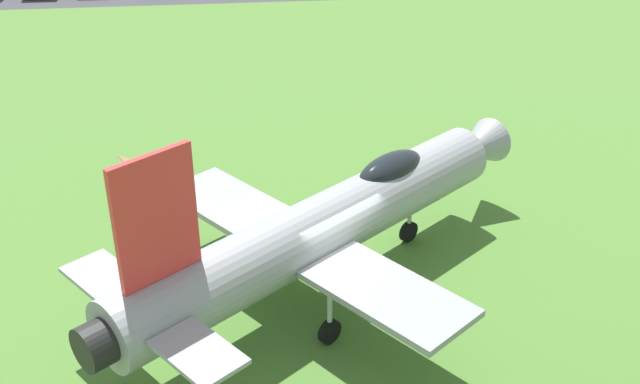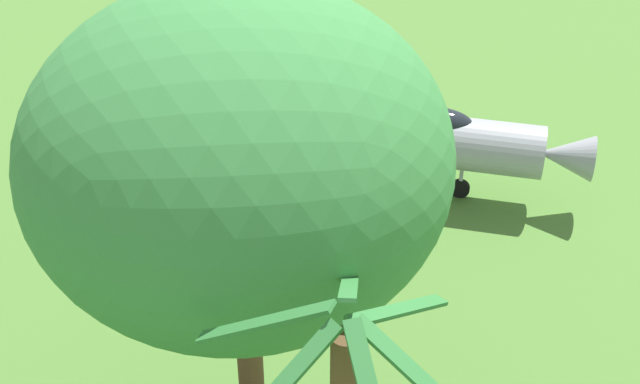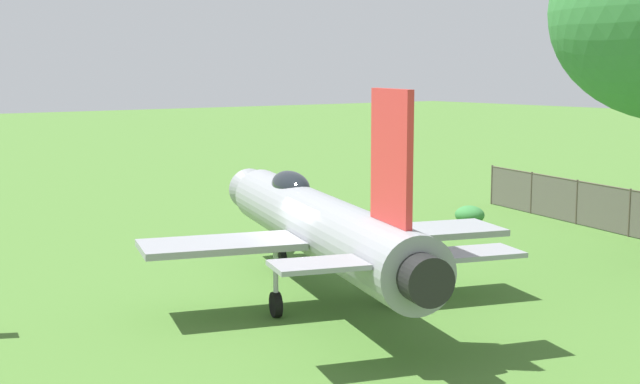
# 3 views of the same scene
# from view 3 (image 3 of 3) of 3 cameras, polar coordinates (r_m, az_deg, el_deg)

# --- Properties ---
(ground_plane) EXTENTS (200.00, 200.00, 0.00)m
(ground_plane) POSITION_cam_3_polar(r_m,az_deg,el_deg) (22.37, 0.01, -6.99)
(ground_plane) COLOR #47722D
(display_jet) EXTENTS (9.20, 13.21, 5.40)m
(display_jet) POSITION_cam_3_polar(r_m,az_deg,el_deg) (22.28, -0.29, -1.92)
(display_jet) COLOR gray
(display_jet) RESTS_ON ground_plane
(shrub_near_fence) EXTENTS (1.07, 1.15, 0.69)m
(shrub_near_fence) POSITION_cam_3_polar(r_m,az_deg,el_deg) (33.49, 9.69, -1.47)
(shrub_near_fence) COLOR #387F3D
(shrub_near_fence) RESTS_ON ground_plane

